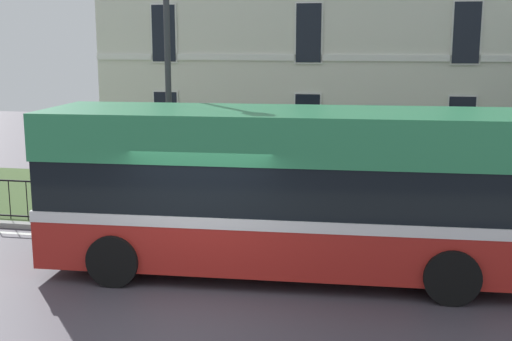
% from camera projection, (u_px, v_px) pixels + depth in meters
% --- Properties ---
extents(ground_plane, '(60.00, 56.00, 0.18)m').
position_uv_depth(ground_plane, '(205.00, 288.00, 12.01)').
color(ground_plane, '#453F49').
extents(iron_verge_railing, '(18.47, 0.04, 0.97)m').
position_uv_depth(iron_verge_railing, '(377.00, 217.00, 14.37)').
color(iron_verge_railing, black).
rests_on(iron_verge_railing, ground_plane).
extents(single_decker_bus, '(9.14, 2.94, 3.12)m').
position_uv_depth(single_decker_bus, '(285.00, 189.00, 12.46)').
color(single_decker_bus, '#B0231D').
rests_on(single_decker_bus, ground_plane).
extents(street_lamp_post, '(0.36, 0.24, 6.56)m').
position_uv_depth(street_lamp_post, '(168.00, 62.00, 15.13)').
color(street_lamp_post, '#333338').
rests_on(street_lamp_post, ground_plane).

